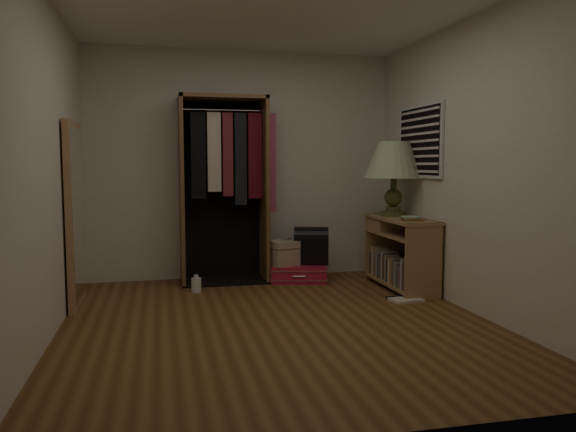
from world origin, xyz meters
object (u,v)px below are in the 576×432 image
at_px(console_bookshelf, 399,251).
at_px(open_wardrobe, 227,174).
at_px(train_case, 287,252).
at_px(floor_mirror, 75,215).
at_px(black_bag, 311,245).
at_px(pink_suitcase, 299,272).
at_px(white_jug, 196,285).
at_px(table_lamp, 394,162).

height_order(console_bookshelf, open_wardrobe, open_wardrobe).
bearing_deg(console_bookshelf, train_case, 152.54).
bearing_deg(open_wardrobe, floor_mirror, -152.75).
relative_size(open_wardrobe, black_bag, 4.68).
xyz_separation_m(pink_suitcase, white_jug, (-1.16, -0.31, -0.02)).
height_order(floor_mirror, black_bag, floor_mirror).
relative_size(console_bookshelf, floor_mirror, 0.66).
relative_size(floor_mirror, black_bag, 3.88).
relative_size(console_bookshelf, open_wardrobe, 0.55).
relative_size(table_lamp, white_jug, 4.65).
distance_m(open_wardrobe, pink_suitcase, 1.36).
bearing_deg(train_case, floor_mirror, 176.14).
relative_size(pink_suitcase, table_lamp, 0.85).
xyz_separation_m(pink_suitcase, table_lamp, (0.97, -0.37, 1.24)).
bearing_deg(floor_mirror, train_case, 16.08).
bearing_deg(floor_mirror, pink_suitcase, 14.72).
bearing_deg(console_bookshelf, table_lamp, 88.42).
distance_m(console_bookshelf, pink_suitcase, 1.15).
distance_m(open_wardrobe, table_lamp, 1.83).
height_order(pink_suitcase, black_bag, black_bag).
bearing_deg(white_jug, floor_mirror, -165.33).
height_order(pink_suitcase, train_case, train_case).
xyz_separation_m(open_wardrobe, floor_mirror, (-1.50, -0.77, -0.35)).
bearing_deg(black_bag, table_lamp, -8.79).
height_order(pink_suitcase, white_jug, pink_suitcase).
bearing_deg(open_wardrobe, table_lamp, -17.20).
height_order(console_bookshelf, white_jug, console_bookshelf).
bearing_deg(open_wardrobe, train_case, -13.58).
xyz_separation_m(console_bookshelf, black_bag, (-0.81, 0.56, 0.02)).
bearing_deg(black_bag, floor_mirror, -150.08).
distance_m(console_bookshelf, white_jug, 2.16).
xyz_separation_m(train_case, table_lamp, (1.10, -0.38, 1.01)).
height_order(black_bag, table_lamp, table_lamp).
distance_m(open_wardrobe, black_bag, 1.23).
xyz_separation_m(black_bag, white_jug, (-1.31, -0.32, -0.33)).
bearing_deg(open_wardrobe, console_bookshelf, -22.64).
xyz_separation_m(black_bag, table_lamp, (0.82, -0.38, 0.93)).
bearing_deg(train_case, open_wardrobe, 146.48).
xyz_separation_m(table_lamp, white_jug, (-2.13, 0.06, -1.26)).
distance_m(train_case, white_jug, 1.11).
xyz_separation_m(open_wardrobe, pink_suitcase, (0.78, -0.17, -1.10)).
bearing_deg(floor_mirror, black_bag, 14.09).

